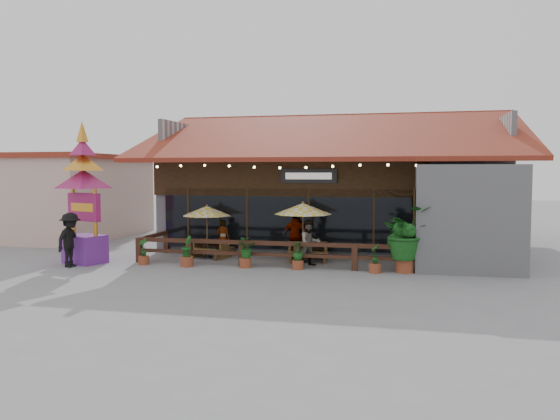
% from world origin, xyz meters
% --- Properties ---
extents(ground, '(100.00, 100.00, 0.00)m').
position_xyz_m(ground, '(0.00, 0.00, 0.00)').
color(ground, gray).
rests_on(ground, ground).
extents(restaurant_building, '(15.50, 14.73, 6.09)m').
position_xyz_m(restaurant_building, '(0.26, 6.61, 2.21)').
color(restaurant_building, '#B9B9BE').
rests_on(restaurant_building, ground).
extents(patio_railing, '(10.00, 2.60, 0.92)m').
position_xyz_m(patio_railing, '(-2.25, -0.27, 0.61)').
color(patio_railing, '#452518').
rests_on(patio_railing, ground).
extents(neighbor_building, '(8.40, 8.40, 4.22)m').
position_xyz_m(neighbor_building, '(-15.00, 6.00, 2.14)').
color(neighbor_building, beige).
rests_on(neighbor_building, ground).
extents(umbrella_left, '(1.98, 1.98, 2.10)m').
position_xyz_m(umbrella_left, '(-4.39, 1.03, 1.83)').
color(umbrella_left, brown).
rests_on(umbrella_left, ground).
extents(umbrella_right, '(2.50, 2.50, 2.29)m').
position_xyz_m(umbrella_right, '(-0.52, 0.71, 1.99)').
color(umbrella_right, brown).
rests_on(umbrella_right, ground).
extents(picnic_table_left, '(1.66, 1.52, 0.68)m').
position_xyz_m(picnic_table_left, '(-4.23, 1.03, 0.46)').
color(picnic_table_left, brown).
rests_on(picnic_table_left, ground).
extents(picnic_table_right, '(1.70, 1.53, 0.73)m').
position_xyz_m(picnic_table_right, '(-0.38, 0.99, 0.49)').
color(picnic_table_right, brown).
rests_on(picnic_table_right, ground).
extents(thai_sign_tower, '(2.62, 2.62, 5.60)m').
position_xyz_m(thai_sign_tower, '(-8.33, -1.17, 2.96)').
color(thai_sign_tower, '#722997').
rests_on(thai_sign_tower, ground).
extents(tropical_plant, '(2.15, 2.09, 2.25)m').
position_xyz_m(tropical_plant, '(3.17, -0.49, 1.29)').
color(tropical_plant, brown).
rests_on(tropical_plant, ground).
extents(diner_a, '(0.60, 0.45, 1.49)m').
position_xyz_m(diner_a, '(-3.84, 1.32, 0.74)').
color(diner_a, '#3A2712').
rests_on(diner_a, ground).
extents(diner_b, '(1.01, 0.96, 1.65)m').
position_xyz_m(diner_b, '(-0.15, 0.04, 0.82)').
color(diner_b, '#3A2712').
rests_on(diner_b, ground).
extents(diner_c, '(1.12, 0.61, 1.81)m').
position_xyz_m(diner_c, '(-0.97, 1.64, 0.90)').
color(diner_c, '#3A2712').
rests_on(diner_c, ground).
extents(pedestrian, '(0.83, 1.31, 1.92)m').
position_xyz_m(pedestrian, '(-8.34, -2.04, 0.96)').
color(pedestrian, black).
rests_on(pedestrian, ground).
extents(planter_a, '(0.39, 0.39, 0.95)m').
position_xyz_m(planter_a, '(-6.08, -0.99, 0.40)').
color(planter_a, brown).
rests_on(planter_a, ground).
extents(planter_b, '(0.45, 0.46, 1.10)m').
position_xyz_m(planter_b, '(-4.38, -1.05, 0.50)').
color(planter_b, brown).
rests_on(planter_b, ground).
extents(planter_c, '(0.70, 0.63, 1.05)m').
position_xyz_m(planter_c, '(-2.29, -0.79, 0.59)').
color(planter_c, brown).
rests_on(planter_c, ground).
extents(planter_d, '(0.49, 0.49, 0.97)m').
position_xyz_m(planter_d, '(-0.43, -0.72, 0.47)').
color(planter_d, brown).
rests_on(planter_d, ground).
extents(planter_e, '(0.40, 0.40, 0.99)m').
position_xyz_m(planter_e, '(2.20, -0.80, 0.42)').
color(planter_e, brown).
rests_on(planter_e, ground).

